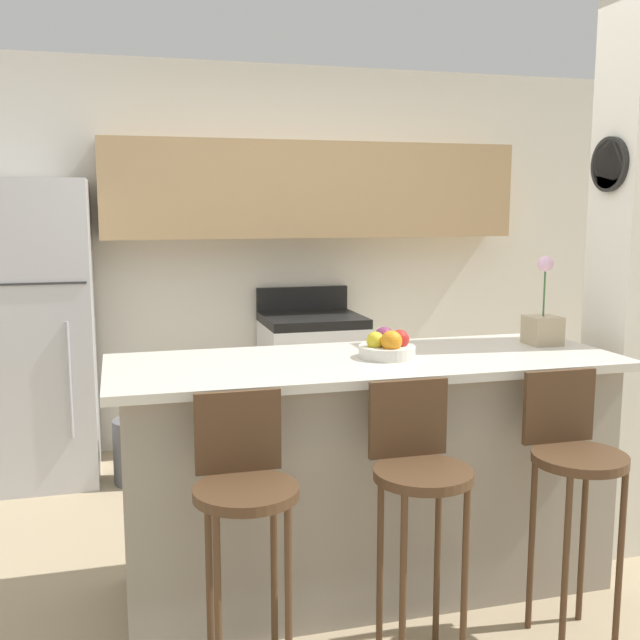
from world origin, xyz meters
The scene contains 12 objects.
ground_plane centered at (0.00, 0.00, 0.00)m, with size 14.00×14.00×0.00m, color tan.
wall_back centered at (0.11, 2.09, 1.45)m, with size 5.60×0.38×2.55m.
pillar_right centered at (1.34, 0.07, 1.28)m, with size 0.38×0.32×2.55m.
counter_bar centered at (0.00, 0.00, 0.50)m, with size 2.11×0.76×1.00m.
refrigerator centered at (-1.50, 1.76, 0.89)m, with size 0.74×0.72×1.77m.
stove_range centered at (0.24, 1.83, 0.46)m, with size 0.64×0.60×1.07m.
bar_stool_left centered at (-0.61, -0.56, 0.68)m, with size 0.34×0.34×1.01m.
bar_stool_mid centered at (0.00, -0.56, 0.68)m, with size 0.34×0.34×1.01m.
bar_stool_right centered at (0.61, -0.56, 0.68)m, with size 0.34×0.34×1.01m.
orchid_vase centered at (0.87, 0.09, 1.10)m, with size 0.14×0.14×0.40m.
fruit_bowl centered at (0.08, -0.01, 1.05)m, with size 0.24×0.24×0.12m.
trash_bin centered at (-0.91, 1.51, 0.19)m, with size 0.28×0.28×0.38m.
Camera 1 is at (-0.99, -2.87, 1.62)m, focal length 42.00 mm.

